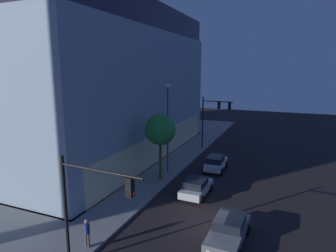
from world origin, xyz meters
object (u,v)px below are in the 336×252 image
(modern_building, at_px, (67,83))
(car_white, at_px, (216,163))
(car_grey, at_px, (229,230))
(traffic_light_far_corner, at_px, (213,113))
(traffic_light_near_corner, at_px, (88,198))
(sidewalk_tree, at_px, (160,130))
(pedestrian_waiting, at_px, (87,231))
(car_silver, at_px, (196,187))
(street_lamp_sidewalk, at_px, (168,118))

(modern_building, relative_size, car_white, 7.70)
(car_grey, relative_size, car_white, 1.15)
(modern_building, xyz_separation_m, traffic_light_far_corner, (6.76, -17.87, -3.92))
(car_grey, distance_m, car_white, 13.15)
(traffic_light_near_corner, bearing_deg, sidewalk_tree, 8.63)
(traffic_light_far_corner, bearing_deg, car_white, -163.16)
(pedestrian_waiting, distance_m, car_silver, 10.40)
(modern_building, distance_m, car_silver, 23.20)
(modern_building, bearing_deg, car_silver, -111.64)
(street_lamp_sidewalk, relative_size, sidewalk_tree, 1.43)
(pedestrian_waiting, distance_m, car_grey, 8.55)
(car_silver, bearing_deg, modern_building, 68.36)
(modern_building, distance_m, pedestrian_waiting, 25.43)
(traffic_light_far_corner, relative_size, car_white, 1.66)
(traffic_light_near_corner, distance_m, car_silver, 12.05)
(traffic_light_far_corner, distance_m, car_white, 9.21)
(sidewalk_tree, xyz_separation_m, car_grey, (-7.65, -8.03, -4.20))
(car_grey, xyz_separation_m, car_white, (12.58, 3.82, 0.05))
(car_silver, bearing_deg, pedestrian_waiting, 159.24)
(car_white, bearing_deg, car_grey, -163.11)
(car_silver, xyz_separation_m, car_white, (6.88, -0.03, 0.06))
(traffic_light_far_corner, bearing_deg, car_silver, -170.93)
(modern_building, distance_m, traffic_light_near_corner, 26.88)
(modern_building, height_order, car_white, modern_building)
(traffic_light_far_corner, distance_m, pedestrian_waiting, 24.82)
(street_lamp_sidewalk, height_order, car_white, street_lamp_sidewalk)
(modern_building, height_order, car_silver, modern_building)
(sidewalk_tree, xyz_separation_m, car_white, (4.93, -4.21, -4.15))
(pedestrian_waiting, height_order, car_grey, pedestrian_waiting)
(sidewalk_tree, distance_m, pedestrian_waiting, 12.28)
(traffic_light_near_corner, distance_m, car_white, 18.67)
(modern_building, xyz_separation_m, car_white, (-1.14, -20.26, -7.99))
(pedestrian_waiting, bearing_deg, traffic_light_far_corner, -3.09)
(sidewalk_tree, distance_m, car_silver, 6.25)
(modern_building, relative_size, street_lamp_sidewalk, 3.52)
(street_lamp_sidewalk, relative_size, car_white, 2.19)
(traffic_light_far_corner, distance_m, car_grey, 21.80)
(street_lamp_sidewalk, bearing_deg, traffic_light_near_corner, -171.85)
(street_lamp_sidewalk, distance_m, car_silver, 7.86)
(traffic_light_near_corner, bearing_deg, car_silver, -10.80)
(car_white, bearing_deg, car_silver, 179.74)
(modern_building, xyz_separation_m, street_lamp_sidewalk, (-3.78, -15.83, -3.11))
(modern_building, relative_size, car_silver, 7.72)
(car_white, bearing_deg, pedestrian_waiting, 167.38)
(traffic_light_far_corner, relative_size, car_grey, 1.45)
(traffic_light_near_corner, xyz_separation_m, pedestrian_waiting, (1.62, 1.52, -3.03))
(traffic_light_near_corner, relative_size, traffic_light_far_corner, 0.89)
(car_grey, relative_size, car_silver, 1.15)
(traffic_light_far_corner, height_order, pedestrian_waiting, traffic_light_far_corner)
(car_silver, height_order, car_white, car_white)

